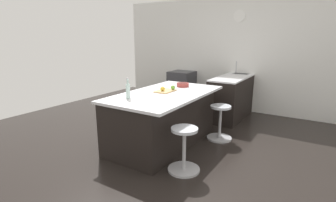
# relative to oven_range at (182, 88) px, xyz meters

# --- Properties ---
(ground_plane) EXTENTS (7.70, 7.70, 0.00)m
(ground_plane) POSITION_rel_oven_range_xyz_m (2.61, 1.10, -0.45)
(ground_plane) COLOR black
(interior_partition_left) EXTENTS (0.15, 5.85, 2.72)m
(interior_partition_left) POSITION_rel_oven_range_xyz_m (-0.35, 1.10, 0.91)
(interior_partition_left) COLOR silver
(interior_partition_left) RESTS_ON ground_plane
(sink_cabinet) EXTENTS (2.31, 0.60, 1.21)m
(sink_cabinet) POSITION_rel_oven_range_xyz_m (-0.00, 1.50, 0.02)
(sink_cabinet) COLOR black
(sink_cabinet) RESTS_ON ground_plane
(oven_range) EXTENTS (0.60, 0.61, 0.90)m
(oven_range) POSITION_rel_oven_range_xyz_m (0.00, 0.00, 0.00)
(oven_range) COLOR #38383D
(oven_range) RESTS_ON ground_plane
(kitchen_island) EXTENTS (2.11, 1.19, 0.89)m
(kitchen_island) POSITION_rel_oven_range_xyz_m (2.44, 0.99, -0.00)
(kitchen_island) COLOR black
(kitchen_island) RESTS_ON ground_plane
(stool_by_window) EXTENTS (0.44, 0.44, 0.62)m
(stool_by_window) POSITION_rel_oven_range_xyz_m (1.78, 1.76, -0.16)
(stool_by_window) COLOR #B7B7BC
(stool_by_window) RESTS_ON ground_plane
(stool_middle) EXTENTS (0.44, 0.44, 0.62)m
(stool_middle) POSITION_rel_oven_range_xyz_m (3.10, 1.76, -0.16)
(stool_middle) COLOR #B7B7BC
(stool_middle) RESTS_ON ground_plane
(cutting_board) EXTENTS (0.36, 0.24, 0.02)m
(cutting_board) POSITION_rel_oven_range_xyz_m (2.36, 0.98, 0.45)
(cutting_board) COLOR tan
(cutting_board) RESTS_ON kitchen_island
(apple_yellow) EXTENTS (0.08, 0.08, 0.08)m
(apple_yellow) POSITION_rel_oven_range_xyz_m (2.42, 0.97, 0.49)
(apple_yellow) COLOR gold
(apple_yellow) RESTS_ON cutting_board
(apple_green) EXTENTS (0.07, 0.07, 0.07)m
(apple_green) POSITION_rel_oven_range_xyz_m (2.23, 1.06, 0.49)
(apple_green) COLOR #609E2D
(apple_green) RESTS_ON cutting_board
(water_bottle) EXTENTS (0.06, 0.06, 0.31)m
(water_bottle) POSITION_rel_oven_range_xyz_m (3.09, 0.80, 0.56)
(water_bottle) COLOR silver
(water_bottle) RESTS_ON kitchen_island
(fruit_bowl) EXTENTS (0.22, 0.22, 0.07)m
(fruit_bowl) POSITION_rel_oven_range_xyz_m (1.82, 1.02, 0.48)
(fruit_bowl) COLOR #993833
(fruit_bowl) RESTS_ON kitchen_island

